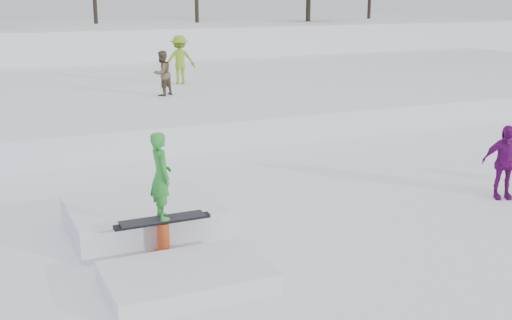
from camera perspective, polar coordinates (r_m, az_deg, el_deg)
name	(u,v)px	position (r m, az deg, el deg)	size (l,w,h in m)	color
ground	(278,254)	(10.82, 2.00, -8.39)	(120.00, 120.00, 0.00)	white
snow_berm	(46,46)	(39.27, -18.13, 9.57)	(60.00, 14.00, 2.40)	white
snow_midrise	(94,95)	(25.59, -14.21, 5.64)	(50.00, 18.00, 0.80)	white
walker_olive	(162,73)	(22.21, -8.34, 7.64)	(0.74, 0.58, 1.52)	brown
walker_ygreen	(180,60)	(25.03, -6.79, 8.84)	(1.19, 0.68, 1.84)	#75A720
spectator_purple	(504,162)	(14.41, 21.18, -0.17)	(0.93, 0.39, 1.58)	#640C66
jib_rail_feature	(154,229)	(11.23, -9.07, -6.03)	(2.60, 4.40, 2.11)	white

